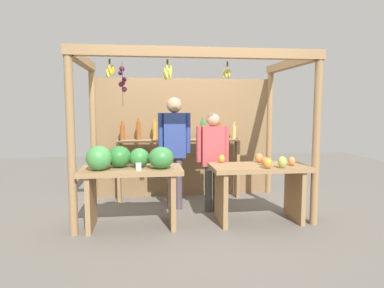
{
  "coord_description": "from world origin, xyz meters",
  "views": [
    {
      "loc": [
        -0.64,
        -5.06,
        1.53
      ],
      "look_at": [
        0.0,
        -0.17,
        1.01
      ],
      "focal_mm": 32.62,
      "sensor_mm": 36.0,
      "label": 1
    }
  ],
  "objects": [
    {
      "name": "ground_plane",
      "position": [
        0.0,
        0.0,
        0.0
      ],
      "size": [
        12.0,
        12.0,
        0.0
      ],
      "primitive_type": "plane",
      "color": "slate",
      "rests_on": "ground"
    },
    {
      "name": "market_stall",
      "position": [
        -0.01,
        0.4,
        1.3
      ],
      "size": [
        3.15,
        1.84,
        2.24
      ],
      "color": "#99754C",
      "rests_on": "ground"
    },
    {
      "name": "fruit_counter_left",
      "position": [
        -0.85,
        -0.67,
        0.72
      ],
      "size": [
        1.27,
        0.66,
        1.06
      ],
      "color": "#99754C",
      "rests_on": "ground"
    },
    {
      "name": "fruit_counter_right",
      "position": [
        0.84,
        -0.65,
        0.57
      ],
      "size": [
        1.27,
        0.66,
        0.91
      ],
      "color": "#99754C",
      "rests_on": "ground"
    },
    {
      "name": "bottle_shelf_unit",
      "position": [
        -0.11,
        0.65,
        0.81
      ],
      "size": [
        2.02,
        0.22,
        1.35
      ],
      "color": "#99754C",
      "rests_on": "ground"
    },
    {
      "name": "vendor_man",
      "position": [
        -0.23,
        0.06,
        1.01
      ],
      "size": [
        0.48,
        0.23,
        1.67
      ],
      "rotation": [
        0.0,
        0.0,
        0.19
      ],
      "color": "#51454E",
      "rests_on": "ground"
    },
    {
      "name": "vendor_woman",
      "position": [
        0.31,
        -0.12,
        0.86
      ],
      "size": [
        0.48,
        0.2,
        1.45
      ],
      "rotation": [
        0.0,
        0.0,
        0.13
      ],
      "color": "#424440",
      "rests_on": "ground"
    }
  ]
}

